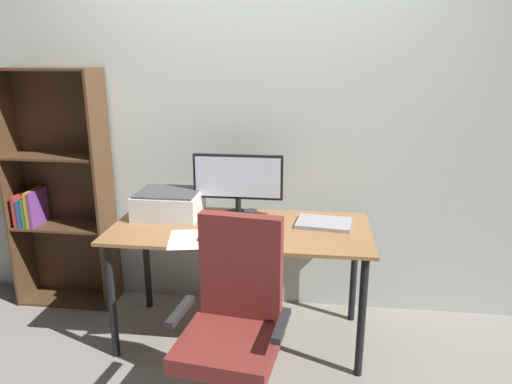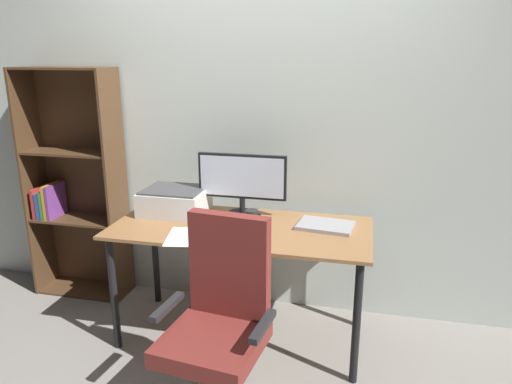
% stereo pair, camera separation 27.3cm
% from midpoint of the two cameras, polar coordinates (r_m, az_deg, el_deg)
% --- Properties ---
extents(ground_plane, '(12.00, 12.00, 0.00)m').
position_cam_midpoint_polar(ground_plane, '(3.17, -4.35, -16.88)').
color(ground_plane, gray).
extents(back_wall, '(6.40, 0.10, 2.60)m').
position_cam_midpoint_polar(back_wall, '(3.19, -3.00, 8.51)').
color(back_wall, beige).
rests_on(back_wall, ground).
extents(desk, '(1.53, 0.70, 0.74)m').
position_cam_midpoint_polar(desk, '(2.86, -4.63, -5.86)').
color(desk, olive).
rests_on(desk, ground).
extents(monitor, '(0.56, 0.20, 0.39)m').
position_cam_midpoint_polar(monitor, '(2.97, -4.82, 1.33)').
color(monitor, black).
rests_on(monitor, desk).
extents(keyboard, '(0.29, 0.11, 0.02)m').
position_cam_midpoint_polar(keyboard, '(2.66, -6.64, -5.50)').
color(keyboard, black).
rests_on(keyboard, desk).
extents(mouse, '(0.08, 0.11, 0.03)m').
position_cam_midpoint_polar(mouse, '(2.62, -2.24, -5.54)').
color(mouse, black).
rests_on(mouse, desk).
extents(coffee_mug, '(0.10, 0.08, 0.09)m').
position_cam_midpoint_polar(coffee_mug, '(2.85, -3.39, -3.13)').
color(coffee_mug, black).
rests_on(coffee_mug, desk).
extents(laptop, '(0.35, 0.27, 0.02)m').
position_cam_midpoint_polar(laptop, '(2.87, 5.45, -3.77)').
color(laptop, '#99999E').
rests_on(laptop, desk).
extents(printer, '(0.40, 0.34, 0.16)m').
position_cam_midpoint_polar(printer, '(3.07, -12.92, -1.38)').
color(printer, silver).
rests_on(printer, desk).
extents(paper_sheet, '(0.26, 0.33, 0.00)m').
position_cam_midpoint_polar(paper_sheet, '(2.69, -11.06, -5.63)').
color(paper_sheet, white).
rests_on(paper_sheet, desk).
extents(office_chair, '(0.55, 0.54, 1.01)m').
position_cam_midpoint_polar(office_chair, '(2.34, -6.21, -16.72)').
color(office_chair, '#232326').
rests_on(office_chair, ground).
extents(bookshelf, '(0.68, 0.28, 1.64)m').
position_cam_midpoint_polar(bookshelf, '(3.62, -24.62, -0.04)').
color(bookshelf, '#4C331E').
rests_on(bookshelf, ground).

